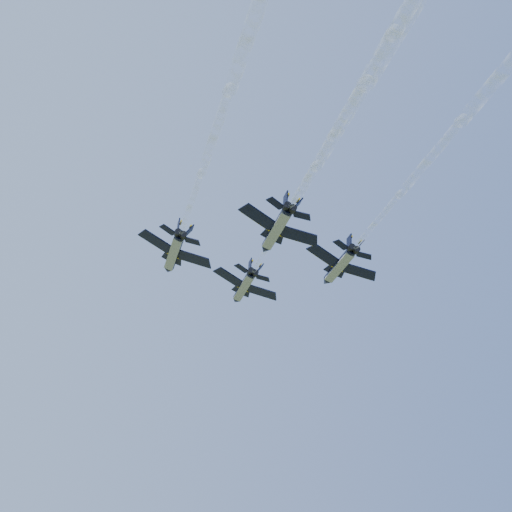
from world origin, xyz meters
name	(u,v)px	position (x,y,z in m)	size (l,w,h in m)	color
jet_lead	(244,286)	(5.55, 14.63, 105.86)	(10.31, 14.75, 4.79)	black
jet_left	(174,252)	(-10.67, 3.30, 105.86)	(10.31, 14.75, 4.79)	black
jet_right	(339,265)	(13.75, -1.61, 105.86)	(10.31, 14.75, 4.79)	black
jet_slot	(277,229)	(-1.80, -11.45, 105.86)	(10.31, 14.75, 4.79)	black
smoke_trail_lead	(340,154)	(-6.00, -34.07, 105.89)	(17.14, 65.63, 2.37)	white
smoke_trail_left	(244,62)	(-22.22, -45.41, 105.89)	(17.14, 65.63, 2.37)	white
smoke_trail_right	(512,100)	(2.20, -50.31, 105.89)	(17.14, 65.63, 2.37)	white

